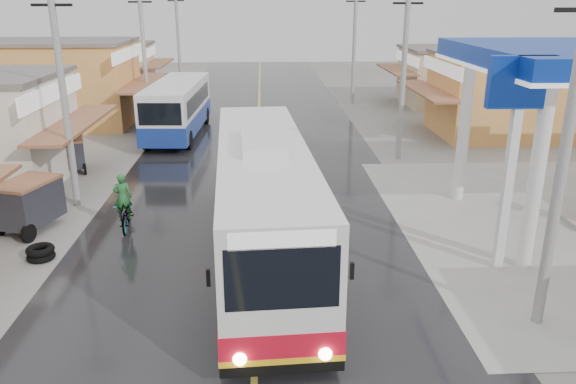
% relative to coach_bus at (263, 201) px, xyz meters
% --- Properties ---
extents(ground, '(120.00, 120.00, 0.00)m').
position_rel_coach_bus_xyz_m(ground, '(-0.24, -3.98, -1.87)').
color(ground, slate).
rests_on(ground, ground).
extents(road, '(12.00, 90.00, 0.02)m').
position_rel_coach_bus_xyz_m(road, '(-0.24, 11.02, -1.86)').
color(road, black).
rests_on(road, ground).
extents(centre_line, '(0.15, 90.00, 0.01)m').
position_rel_coach_bus_xyz_m(centre_line, '(-0.24, 11.02, -1.85)').
color(centre_line, '#D8CC4C').
rests_on(centre_line, road).
extents(shopfronts_left, '(11.00, 44.00, 5.20)m').
position_rel_coach_bus_xyz_m(shopfronts_left, '(-13.24, 14.02, -1.87)').
color(shopfronts_left, '#C7B488').
rests_on(shopfronts_left, ground).
extents(utility_poles_left, '(1.60, 50.00, 8.00)m').
position_rel_coach_bus_xyz_m(utility_poles_left, '(-7.24, 12.02, -1.87)').
color(utility_poles_left, gray).
rests_on(utility_poles_left, ground).
extents(utility_poles_right, '(1.60, 36.00, 8.00)m').
position_rel_coach_bus_xyz_m(utility_poles_right, '(6.76, 11.02, -1.87)').
color(utility_poles_right, gray).
rests_on(utility_poles_right, ground).
extents(coach_bus, '(3.44, 12.55, 3.88)m').
position_rel_coach_bus_xyz_m(coach_bus, '(0.00, 0.00, 0.00)').
color(coach_bus, silver).
rests_on(coach_bus, road).
extents(second_bus, '(2.92, 9.37, 3.07)m').
position_rel_coach_bus_xyz_m(second_bus, '(-4.88, 16.54, -0.21)').
color(second_bus, silver).
rests_on(second_bus, road).
extents(cyclist, '(0.89, 1.97, 2.06)m').
position_rel_coach_bus_xyz_m(cyclist, '(-4.79, 2.55, -1.20)').
color(cyclist, black).
rests_on(cyclist, ground).
extents(tricycle_near, '(2.11, 2.66, 1.78)m').
position_rel_coach_bus_xyz_m(tricycle_near, '(-8.06, 2.59, -0.85)').
color(tricycle_near, '#26262D').
rests_on(tricycle_near, ground).
extents(tricycle_far, '(1.92, 2.21, 1.58)m').
position_rel_coach_bus_xyz_m(tricycle_far, '(-8.92, 9.66, -0.97)').
color(tricycle_far, '#26262D').
rests_on(tricycle_far, ground).
extents(tyre_stack, '(0.85, 0.85, 0.44)m').
position_rel_coach_bus_xyz_m(tyre_stack, '(-6.87, 0.18, -1.65)').
color(tyre_stack, black).
rests_on(tyre_stack, ground).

